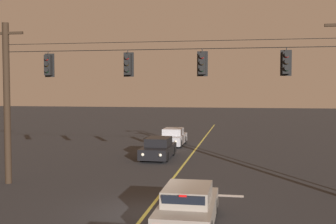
{
  "coord_description": "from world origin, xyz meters",
  "views": [
    {
      "loc": [
        3.49,
        -15.11,
        4.64
      ],
      "look_at": [
        0.0,
        4.82,
        3.53
      ],
      "focal_mm": 45.31,
      "sensor_mm": 36.0,
      "label": 1
    }
  ],
  "objects_px": {
    "traffic_light_leftmost": "(48,65)",
    "car_waiting_near_lane": "(188,207)",
    "car_oncoming_lead": "(158,149)",
    "car_oncoming_trailing": "(173,137)",
    "traffic_light_right_inner": "(286,63)",
    "traffic_light_centre": "(202,63)",
    "traffic_light_left_inner": "(128,64)"
  },
  "relations": [
    {
      "from": "traffic_light_right_inner",
      "to": "car_oncoming_lead",
      "type": "height_order",
      "value": "traffic_light_right_inner"
    },
    {
      "from": "traffic_light_left_inner",
      "to": "traffic_light_right_inner",
      "type": "bearing_deg",
      "value": 0.0
    },
    {
      "from": "car_oncoming_lead",
      "to": "traffic_light_leftmost",
      "type": "bearing_deg",
      "value": -112.63
    },
    {
      "from": "traffic_light_right_inner",
      "to": "car_oncoming_lead",
      "type": "relative_size",
      "value": 0.28
    },
    {
      "from": "traffic_light_left_inner",
      "to": "traffic_light_right_inner",
      "type": "relative_size",
      "value": 1.0
    },
    {
      "from": "car_oncoming_trailing",
      "to": "traffic_light_right_inner",
      "type": "bearing_deg",
      "value": -64.16
    },
    {
      "from": "traffic_light_leftmost",
      "to": "traffic_light_centre",
      "type": "xyz_separation_m",
      "value": [
        7.33,
        0.0,
        0.0
      ]
    },
    {
      "from": "traffic_light_left_inner",
      "to": "car_oncoming_trailing",
      "type": "bearing_deg",
      "value": 91.48
    },
    {
      "from": "car_oncoming_trailing",
      "to": "traffic_light_centre",
      "type": "bearing_deg",
      "value": -76.06
    },
    {
      "from": "traffic_light_left_inner",
      "to": "car_waiting_near_lane",
      "type": "relative_size",
      "value": 0.28
    },
    {
      "from": "traffic_light_right_inner",
      "to": "car_oncoming_trailing",
      "type": "xyz_separation_m",
      "value": [
        -7.45,
        15.37,
        -5.12
      ]
    },
    {
      "from": "traffic_light_centre",
      "to": "car_oncoming_trailing",
      "type": "xyz_separation_m",
      "value": [
        -3.82,
        15.37,
        -5.12
      ]
    },
    {
      "from": "car_oncoming_lead",
      "to": "car_oncoming_trailing",
      "type": "height_order",
      "value": "same"
    },
    {
      "from": "traffic_light_centre",
      "to": "car_oncoming_trailing",
      "type": "relative_size",
      "value": 0.28
    },
    {
      "from": "traffic_light_right_inner",
      "to": "car_oncoming_lead",
      "type": "distance_m",
      "value": 12.46
    },
    {
      "from": "traffic_light_left_inner",
      "to": "car_waiting_near_lane",
      "type": "height_order",
      "value": "traffic_light_left_inner"
    },
    {
      "from": "traffic_light_left_inner",
      "to": "car_oncoming_trailing",
      "type": "height_order",
      "value": "traffic_light_left_inner"
    },
    {
      "from": "traffic_light_centre",
      "to": "car_waiting_near_lane",
      "type": "relative_size",
      "value": 0.28
    },
    {
      "from": "traffic_light_left_inner",
      "to": "traffic_light_right_inner",
      "type": "height_order",
      "value": "same"
    },
    {
      "from": "traffic_light_centre",
      "to": "car_oncoming_lead",
      "type": "bearing_deg",
      "value": 113.24
    },
    {
      "from": "traffic_light_leftmost",
      "to": "car_waiting_near_lane",
      "type": "height_order",
      "value": "traffic_light_leftmost"
    },
    {
      "from": "car_oncoming_trailing",
      "to": "traffic_light_leftmost",
      "type": "bearing_deg",
      "value": -102.88
    },
    {
      "from": "car_waiting_near_lane",
      "to": "car_oncoming_trailing",
      "type": "height_order",
      "value": "same"
    },
    {
      "from": "traffic_light_left_inner",
      "to": "traffic_light_centre",
      "type": "distance_m",
      "value": 3.42
    },
    {
      "from": "traffic_light_left_inner",
      "to": "car_oncoming_trailing",
      "type": "relative_size",
      "value": 0.28
    },
    {
      "from": "car_waiting_near_lane",
      "to": "car_oncoming_trailing",
      "type": "xyz_separation_m",
      "value": [
        -3.81,
        20.27,
        -0.0
      ]
    },
    {
      "from": "traffic_light_left_inner",
      "to": "traffic_light_right_inner",
      "type": "xyz_separation_m",
      "value": [
        7.05,
        0.0,
        0.0
      ]
    },
    {
      "from": "traffic_light_right_inner",
      "to": "traffic_light_centre",
      "type": "bearing_deg",
      "value": 180.0
    },
    {
      "from": "traffic_light_left_inner",
      "to": "traffic_light_right_inner",
      "type": "distance_m",
      "value": 7.05
    },
    {
      "from": "traffic_light_leftmost",
      "to": "traffic_light_centre",
      "type": "relative_size",
      "value": 1.0
    },
    {
      "from": "traffic_light_leftmost",
      "to": "traffic_light_right_inner",
      "type": "xyz_separation_m",
      "value": [
        10.96,
        0.0,
        0.0
      ]
    },
    {
      "from": "car_oncoming_lead",
      "to": "traffic_light_left_inner",
      "type": "bearing_deg",
      "value": -88.01
    }
  ]
}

